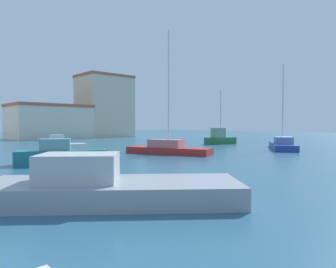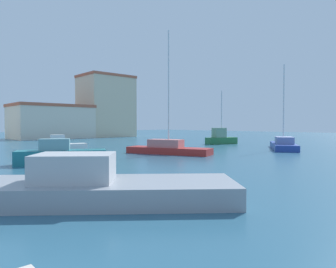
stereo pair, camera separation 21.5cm
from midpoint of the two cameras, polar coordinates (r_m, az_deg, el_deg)
The scene contains 9 objects.
water at distance 28.26m, azimuth -12.77°, elevation -3.26°, with size 160.00×160.00×0.00m, color #285670.
sailboat_blue_far_right at distance 32.83m, azimuth 20.08°, elevation -1.79°, with size 7.60×5.95×8.38m.
motorboat_grey_far_left at distance 10.20m, azimuth -11.85°, elevation -9.50°, with size 7.96×7.23×1.55m.
motorboat_white_distant_east at distance 30.63m, azimuth -18.96°, elevation -2.05°, with size 4.19×2.06×1.50m.
sailboat_red_distant_north at distance 25.96m, azimuth -0.27°, elevation -2.56°, with size 4.42×7.37×10.22m.
sailboat_green_inner_mooring at distance 39.26m, azimuth 9.30°, elevation -0.70°, with size 4.25×2.31×6.62m.
motorboat_teal_near_pier at distance 20.34m, azimuth -19.26°, elevation -3.72°, with size 5.37×3.68×1.58m.
yacht_club at distance 57.91m, azimuth -21.02°, elevation 2.16°, with size 12.85×8.84×5.86m.
warehouse_block at distance 62.64m, azimuth -11.67°, elevation 5.01°, with size 9.51×7.71×11.98m.
Camera 1 is at (0.98, -4.38, 2.48)m, focal length 33.27 mm.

